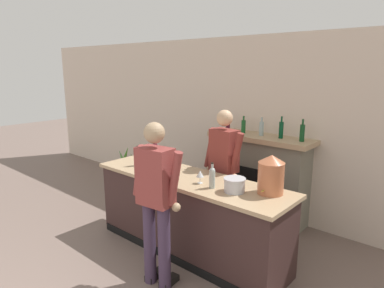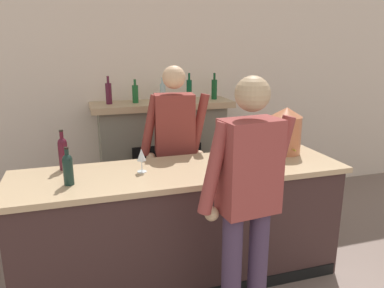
% 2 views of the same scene
% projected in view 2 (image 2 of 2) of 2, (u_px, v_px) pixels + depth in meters
% --- Properties ---
extents(wall_back_panel, '(12.00, 0.07, 2.75)m').
position_uv_depth(wall_back_panel, '(161.00, 92.00, 4.46)').
color(wall_back_panel, beige).
rests_on(wall_back_panel, ground_plane).
extents(bar_counter, '(2.65, 0.75, 0.98)m').
position_uv_depth(bar_counter, '(182.00, 225.00, 3.09)').
color(bar_counter, '#382422').
rests_on(bar_counter, ground_plane).
extents(fireplace_stone, '(1.58, 0.52, 1.62)m').
position_uv_depth(fireplace_stone, '(163.00, 156.00, 4.39)').
color(fireplace_stone, gray).
rests_on(fireplace_stone, ground_plane).
extents(person_customer, '(0.66, 0.33, 1.76)m').
position_uv_depth(person_customer, '(247.00, 203.00, 2.34)').
color(person_customer, '#3E2E45').
rests_on(person_customer, ground_plane).
extents(person_bartender, '(0.65, 0.34, 1.75)m').
position_uv_depth(person_bartender, '(175.00, 150.00, 3.53)').
color(person_bartender, brown).
rests_on(person_bartender, ground_plane).
extents(copper_dispenser, '(0.28, 0.32, 0.42)m').
position_uv_depth(copper_dispenser, '(286.00, 130.00, 3.34)').
color(copper_dispenser, '#B96742').
rests_on(copper_dispenser, bar_counter).
extents(ice_bucket_steel, '(0.24, 0.24, 0.15)m').
position_uv_depth(ice_bucket_steel, '(265.00, 154.00, 3.09)').
color(ice_bucket_steel, silver).
rests_on(ice_bucket_steel, bar_counter).
extents(wine_bottle_burgundy_dark, '(0.07, 0.07, 0.29)m').
position_uv_depth(wine_bottle_burgundy_dark, '(240.00, 153.00, 2.95)').
color(wine_bottle_burgundy_dark, '#AAB8B2').
rests_on(wine_bottle_burgundy_dark, bar_counter).
extents(wine_bottle_cabernet_heavy, '(0.07, 0.07, 0.27)m').
position_uv_depth(wine_bottle_cabernet_heavy, '(68.00, 168.00, 2.61)').
color(wine_bottle_cabernet_heavy, '#162B25').
rests_on(wine_bottle_cabernet_heavy, bar_counter).
extents(wine_bottle_port_short, '(0.07, 0.07, 0.32)m').
position_uv_depth(wine_bottle_port_short, '(63.00, 152.00, 2.92)').
color(wine_bottle_port_short, '#4A1221').
rests_on(wine_bottle_port_short, bar_counter).
extents(wine_glass_by_dispenser, '(0.07, 0.07, 0.19)m').
position_uv_depth(wine_glass_by_dispenser, '(141.00, 156.00, 2.86)').
color(wine_glass_by_dispenser, silver).
rests_on(wine_glass_by_dispenser, bar_counter).
extents(wine_glass_front_right, '(0.08, 0.08, 0.15)m').
position_uv_depth(wine_glass_front_right, '(215.00, 156.00, 2.92)').
color(wine_glass_front_right, silver).
rests_on(wine_glass_front_right, bar_counter).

